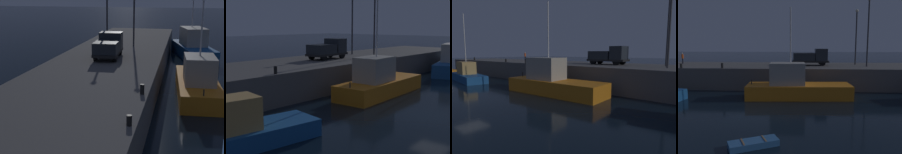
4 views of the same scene
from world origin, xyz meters
The scene contains 11 objects.
ground_plane centered at (0.00, 0.00, 0.00)m, with size 320.00×320.00×0.00m, color black.
pier_quay centered at (0.00, 15.77, 1.39)m, with size 63.94×10.37×2.79m.
fishing_trawler_red centered at (-13.24, 5.36, 0.99)m, with size 10.10×4.20×10.20m.
fishing_boat_white centered at (3.46, 7.15, 1.28)m, with size 11.29×4.11×9.58m.
lamp_post_west centered at (11.84, 17.35, 7.44)m, with size 0.44×0.44×7.97m.
lamp_post_east centered at (12.75, 14.35, 7.98)m, with size 0.44×0.44×9.01m.
utility_truck centered at (5.36, 15.72, 3.97)m, with size 5.17×2.41×2.36m.
dockworker centered at (-14.53, 17.55, 3.73)m, with size 0.42×0.42×1.65m.
bollard_west centered at (-11.24, 10.97, 3.06)m, with size 0.28×0.28×0.54m, color black.
bollard_central centered at (-23.49, 11.31, 3.09)m, with size 0.28×0.28×0.60m, color black.
bollard_east centered at (-5.94, 11.00, 3.11)m, with size 0.28×0.28×0.65m, color black.
Camera 3 is at (18.14, -7.77, 4.33)m, focal length 31.94 mm.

